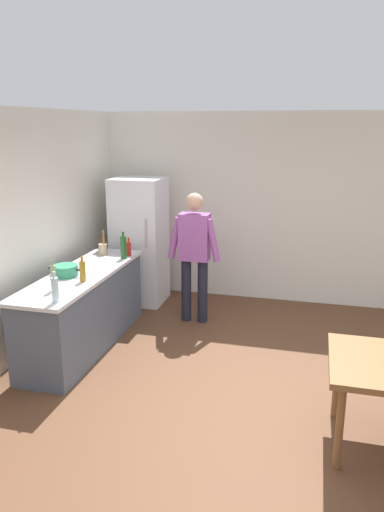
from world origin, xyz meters
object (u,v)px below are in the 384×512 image
Objects in this scene: bottle_beer_brown at (103,243)px; bottle_vinegar_tall at (53,277)px; person at (194,249)px; bottle_water_clear at (55,290)px; refrigerator at (140,241)px; bottle_wine_green at (124,247)px; cooking_pot at (65,270)px; bottle_sauce_red at (129,249)px; utensil_jar at (103,248)px; bottle_oil_amber at (83,271)px.

bottle_vinegar_tall is at bearing -82.95° from bottle_beer_brown.
person reaches higher than bottle_vinegar_tall.
bottle_water_clear is (-0.85, -1.97, 0.05)m from person.
bottle_wine_green is (0.13, -0.91, 0.15)m from refrigerator.
person is at bearing 23.74° from bottle_wine_green.
bottle_beer_brown is at bearing 93.38° from cooking_pot.
bottle_vinegar_tall is at bearing -99.40° from bottle_sauce_red.
bottle_sauce_red is 0.92× the size of bottle_beer_brown.
cooking_pot is at bearing -97.10° from refrigerator.
person is 1.67m from cooking_pot.
utensil_jar is 0.35m from bottle_sauce_red.
bottle_oil_amber is at bearing 65.60° from bottle_vinegar_tall.
person is at bearing 12.41° from utensil_jar.
person reaches higher than bottle_wine_green.
bottle_vinegar_tall is at bearing -114.40° from bottle_oil_amber.
person reaches higher than bottle_sauce_red.
bottle_water_clear is 1.15× the size of bottle_beer_brown.
bottle_water_clear is (0.10, -2.52, 0.13)m from refrigerator.
cooking_pot is at bearing 112.57° from bottle_water_clear.
person is at bearing 58.12° from bottle_vinegar_tall.
bottle_sauce_red is (0.09, 1.10, -0.02)m from bottle_oil_amber.
person reaches higher than bottle_water_clear.
bottle_beer_brown is at bearing -114.51° from refrigerator.
bottle_beer_brown is (-0.43, 0.16, 0.01)m from bottle_sauce_red.
bottle_oil_amber is at bearing -88.09° from refrigerator.
bottle_oil_amber reaches higher than cooking_pot.
bottle_wine_green is 1.61m from bottle_water_clear.
utensil_jar is 0.94× the size of bottle_wine_green.
bottle_wine_green is at bearing -81.83° from refrigerator.
person is 5.31× the size of bottle_vinegar_tall.
utensil_jar is at bearing -64.97° from bottle_beer_brown.
refrigerator is at bearing 65.49° from bottle_beer_brown.
bottle_oil_amber is 0.37m from bottle_vinegar_tall.
utensil_jar is 1.00× the size of bottle_vinegar_tall.
bottle_water_clear is at bearing -91.57° from bottle_sauce_red.
bottle_oil_amber is (0.26, -1.08, 0.04)m from utensil_jar.
bottle_beer_brown is at bearing 97.05° from bottle_vinegar_tall.
bottle_oil_amber is 1.08× the size of bottle_beer_brown.
bottle_wine_green is at bearing -17.91° from utensil_jar.
bottle_beer_brown is (-1.23, -0.07, 0.03)m from person.
bottle_vinegar_tall reaches higher than bottle_sauce_red.
bottle_wine_green is (0.33, -0.11, 0.07)m from utensil_jar.
utensil_jar is 1.07× the size of bottle_water_clear.
bottle_sauce_red is at bearing 88.43° from bottle_water_clear.
bottle_water_clear is at bearing -113.31° from person.
bottle_wine_green reaches higher than utensil_jar.
bottle_wine_green is at bearing 86.01° from bottle_oil_amber.
bottle_sauce_red is at bearing -163.59° from person.
cooking_pot is 1.25× the size of utensil_jar.
cooking_pot is 0.95m from utensil_jar.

